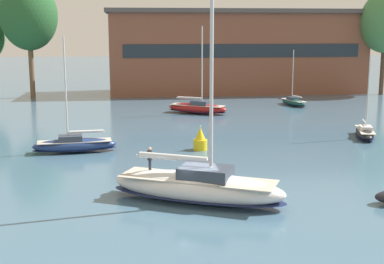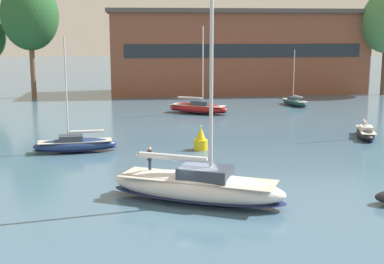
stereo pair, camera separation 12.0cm
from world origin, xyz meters
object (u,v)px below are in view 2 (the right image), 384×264
(sailboat_moored_mid_channel, at_px, (366,132))
(sailboat_moored_far_slip, at_px, (295,102))
(sailboat_main, at_px, (197,186))
(channel_buoy, at_px, (201,140))
(tree_shore_left, at_px, (30,16))
(sailboat_moored_outer_mooring, at_px, (198,108))
(sailboat_moored_near_marina, at_px, (75,144))

(sailboat_moored_mid_channel, relative_size, sailboat_moored_far_slip, 1.03)
(sailboat_moored_mid_channel, bearing_deg, sailboat_main, -136.19)
(sailboat_moored_mid_channel, relative_size, channel_buoy, 3.66)
(channel_buoy, bearing_deg, tree_shore_left, 118.22)
(tree_shore_left, relative_size, channel_buoy, 8.23)
(sailboat_main, xyz_separation_m, channel_buoy, (2.14, 15.38, -0.17))
(tree_shore_left, xyz_separation_m, channel_buoy, (22.83, -42.54, -12.48))
(sailboat_moored_outer_mooring, bearing_deg, tree_shore_left, 141.11)
(tree_shore_left, distance_m, sailboat_moored_near_marina, 45.46)
(sailboat_main, bearing_deg, sailboat_moored_outer_mooring, 83.06)
(tree_shore_left, xyz_separation_m, sailboat_moored_near_marina, (11.16, -42.20, -12.70))
(sailboat_main, bearing_deg, sailboat_moored_near_marina, 121.23)
(tree_shore_left, height_order, sailboat_main, tree_shore_left)
(sailboat_moored_outer_mooring, relative_size, channel_buoy, 4.99)
(tree_shore_left, bearing_deg, sailboat_moored_near_marina, -75.18)
(sailboat_main, distance_m, sailboat_moored_mid_channel, 27.78)
(sailboat_main, relative_size, channel_buoy, 6.99)
(sailboat_moored_outer_mooring, bearing_deg, sailboat_moored_mid_channel, -49.80)
(tree_shore_left, xyz_separation_m, sailboat_moored_far_slip, (40.46, -14.30, -12.85))
(sailboat_moored_far_slip, bearing_deg, sailboat_moored_mid_channel, -89.37)
(sailboat_moored_near_marina, height_order, sailboat_moored_mid_channel, sailboat_moored_near_marina)
(channel_buoy, bearing_deg, sailboat_main, -97.91)
(sailboat_main, bearing_deg, sailboat_moored_far_slip, 65.61)
(sailboat_main, xyz_separation_m, sailboat_moored_mid_channel, (20.04, 19.23, -0.52))
(sailboat_moored_near_marina, distance_m, sailboat_moored_mid_channel, 29.78)
(sailboat_main, bearing_deg, channel_buoy, 82.09)
(sailboat_moored_far_slip, bearing_deg, channel_buoy, -121.99)
(sailboat_moored_near_marina, height_order, sailboat_moored_far_slip, sailboat_moored_near_marina)
(channel_buoy, bearing_deg, sailboat_moored_far_slip, 58.01)
(tree_shore_left, relative_size, sailboat_moored_mid_channel, 2.25)
(tree_shore_left, xyz_separation_m, sailboat_moored_mid_channel, (40.73, -38.68, -12.83))
(sailboat_main, relative_size, sailboat_moored_mid_channel, 1.91)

